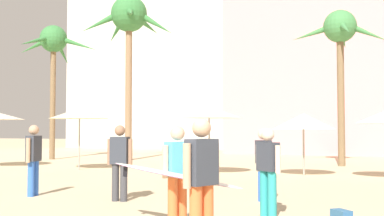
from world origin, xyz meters
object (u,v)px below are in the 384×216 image
(palm_tree_left, at_px, (340,37))
(cafe_umbrella_2, at_px, (209,112))
(cafe_umbrella_1, at_px, (303,121))
(palm_tree_center, at_px, (53,47))
(palm_tree_far_left, at_px, (129,22))
(person_near_right, at_px, (175,173))
(person_mid_right, at_px, (120,159))
(person_mid_center, at_px, (202,181))
(person_far_right, at_px, (34,157))
(person_mid_left, at_px, (264,162))
(person_far_left, at_px, (268,168))
(cafe_umbrella_0, at_px, (80,113))

(palm_tree_left, bearing_deg, cafe_umbrella_2, -129.82)
(cafe_umbrella_1, bearing_deg, palm_tree_center, 159.41)
(palm_tree_left, xyz_separation_m, palm_tree_center, (-14.62, 0.09, 0.31))
(palm_tree_far_left, xyz_separation_m, person_near_right, (7.81, -14.91, -6.24))
(person_mid_right, bearing_deg, person_mid_center, -145.02)
(person_mid_center, bearing_deg, person_far_right, -7.14)
(person_mid_left, bearing_deg, person_far_left, -115.37)
(person_far_right, bearing_deg, palm_tree_center, -64.68)
(person_near_right, xyz_separation_m, person_mid_right, (-2.16, 2.39, 0.02))
(palm_tree_center, height_order, person_far_right, palm_tree_center)
(cafe_umbrella_2, bearing_deg, cafe_umbrella_1, 8.28)
(palm_tree_center, height_order, person_far_left, palm_tree_center)
(cafe_umbrella_0, distance_m, cafe_umbrella_2, 5.39)
(palm_tree_far_left, distance_m, person_far_right, 14.26)
(cafe_umbrella_0, bearing_deg, person_mid_right, -53.05)
(palm_tree_far_left, bearing_deg, palm_tree_center, -171.62)
(person_mid_left, distance_m, person_mid_center, 4.76)
(person_far_left, bearing_deg, cafe_umbrella_2, 59.78)
(person_far_right, relative_size, person_mid_left, 1.05)
(palm_tree_far_left, xyz_separation_m, cafe_umbrella_0, (0.59, -5.80, -4.93))
(person_mid_right, bearing_deg, palm_tree_far_left, 21.24)
(person_near_right, bearing_deg, cafe_umbrella_0, 160.09)
(person_mid_right, height_order, person_mid_center, person_mid_center)
(person_mid_left, height_order, person_mid_center, person_mid_center)
(person_far_left, bearing_deg, person_mid_center, -150.98)
(person_far_right, relative_size, person_mid_right, 1.01)
(palm_tree_left, height_order, person_far_left, palm_tree_left)
(palm_tree_left, bearing_deg, cafe_umbrella_1, -104.53)
(cafe_umbrella_2, bearing_deg, palm_tree_center, 151.56)
(palm_tree_left, distance_m, person_mid_right, 13.61)
(cafe_umbrella_0, xyz_separation_m, person_far_left, (8.51, -7.63, -1.33))
(palm_tree_left, distance_m, cafe_umbrella_2, 7.82)
(palm_tree_center, xyz_separation_m, cafe_umbrella_0, (4.73, -5.19, -3.74))
(palm_tree_center, height_order, cafe_umbrella_2, palm_tree_center)
(person_near_right, bearing_deg, person_far_left, 80.87)
(person_near_right, bearing_deg, palm_tree_far_left, 149.35)
(palm_tree_left, distance_m, cafe_umbrella_0, 11.64)
(palm_tree_left, bearing_deg, palm_tree_center, 179.65)
(palm_tree_left, bearing_deg, cafe_umbrella_0, -152.72)
(cafe_umbrella_1, distance_m, person_mid_center, 10.84)
(person_far_right, distance_m, person_far_left, 5.89)
(cafe_umbrella_0, xyz_separation_m, cafe_umbrella_2, (5.39, -0.30, -0.02))
(person_near_right, height_order, person_mid_left, person_near_right)
(palm_tree_center, xyz_separation_m, cafe_umbrella_2, (10.12, -5.48, -3.76))
(cafe_umbrella_1, distance_m, person_far_right, 9.04)
(palm_tree_left, xyz_separation_m, person_mid_left, (-1.73, -10.96, -4.76))
(cafe_umbrella_2, relative_size, person_far_right, 1.41)
(palm_tree_left, height_order, cafe_umbrella_2, palm_tree_left)
(cafe_umbrella_1, xyz_separation_m, cafe_umbrella_2, (-3.22, -0.47, 0.33))
(person_far_right, relative_size, person_far_left, 1.05)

